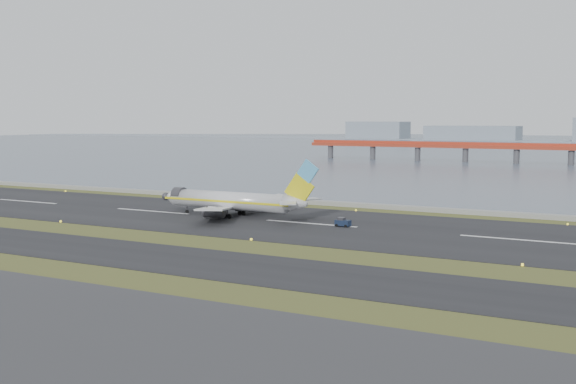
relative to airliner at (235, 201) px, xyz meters
The scene contains 7 objects.
ground 36.37m from the airliner, 59.03° to the right, with size 1000.00×1000.00×0.00m, color #384E1C.
taxiway_strip 47.02m from the airliner, 66.59° to the right, with size 1000.00×18.00×0.10m, color black.
runway_strip 18.97m from the airliner, ahead, with size 1000.00×45.00×0.10m, color black.
seawall 34.56m from the airliner, 57.25° to the left, with size 1000.00×2.50×1.00m, color gray.
red_pier 222.37m from the airliner, 79.99° to the left, with size 260.00×5.00×10.20m.
airliner is the anchor object (origin of this frame).
pushback_tug 26.00m from the airliner, ahead, with size 2.96×1.85×1.84m.
Camera 1 is at (64.14, -96.38, 20.76)m, focal length 45.00 mm.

